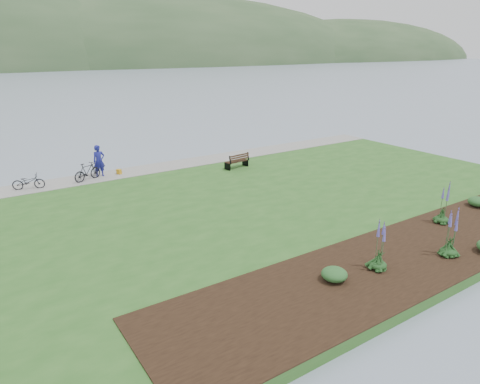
% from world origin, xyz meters
% --- Properties ---
extents(ground, '(600.00, 600.00, 0.00)m').
position_xyz_m(ground, '(0.00, 0.00, 0.00)').
color(ground, gray).
rests_on(ground, ground).
extents(lawn, '(34.00, 20.00, 0.40)m').
position_xyz_m(lawn, '(0.00, -2.00, 0.20)').
color(lawn, '#27571E').
rests_on(lawn, ground).
extents(shoreline_path, '(34.00, 2.20, 0.03)m').
position_xyz_m(shoreline_path, '(0.00, 6.90, 0.42)').
color(shoreline_path, gray).
rests_on(shoreline_path, lawn).
extents(garden_bed, '(24.00, 4.40, 0.04)m').
position_xyz_m(garden_bed, '(3.00, -9.80, 0.42)').
color(garden_bed, black).
rests_on(garden_bed, lawn).
extents(far_hillside, '(580.00, 80.00, 38.00)m').
position_xyz_m(far_hillside, '(20.00, 170.00, 0.00)').
color(far_hillside, '#2E4A29').
rests_on(far_hillside, ground).
extents(park_bench, '(1.66, 0.86, 0.99)m').
position_xyz_m(park_bench, '(2.92, 4.01, 0.89)').
color(park_bench, black).
rests_on(park_bench, lawn).
extents(person, '(0.86, 0.61, 2.28)m').
position_xyz_m(person, '(-5.07, 6.97, 1.54)').
color(person, navy).
rests_on(person, lawn).
extents(bicycle_a, '(1.07, 1.77, 0.88)m').
position_xyz_m(bicycle_a, '(-9.06, 6.71, 0.84)').
color(bicycle_a, black).
rests_on(bicycle_a, lawn).
extents(bicycle_b, '(1.16, 1.84, 1.07)m').
position_xyz_m(bicycle_b, '(-5.91, 6.58, 0.94)').
color(bicycle_b, black).
rests_on(bicycle_b, lawn).
extents(pannier, '(0.28, 0.35, 0.32)m').
position_xyz_m(pannier, '(-3.97, 6.81, 0.56)').
color(pannier, '#C18816').
rests_on(pannier, lawn).
extents(echium_0, '(0.62, 0.62, 2.02)m').
position_xyz_m(echium_0, '(2.75, -10.66, 1.25)').
color(echium_0, '#143816').
rests_on(echium_0, garden_bed).
extents(echium_1, '(0.62, 0.62, 2.05)m').
position_xyz_m(echium_1, '(5.44, -8.68, 1.21)').
color(echium_1, '#143816').
rests_on(echium_1, garden_bed).
extents(echium_4, '(0.62, 0.62, 2.21)m').
position_xyz_m(echium_4, '(-0.28, -9.89, 1.28)').
color(echium_4, '#143816').
rests_on(echium_4, garden_bed).
extents(shrub_0, '(0.88, 0.88, 0.44)m').
position_xyz_m(shrub_0, '(-2.12, -9.60, 0.66)').
color(shrub_0, '#1E4C21').
rests_on(shrub_0, garden_bed).
extents(shrub_2, '(0.93, 0.93, 0.46)m').
position_xyz_m(shrub_2, '(8.85, -8.45, 0.67)').
color(shrub_2, '#1E4C21').
rests_on(shrub_2, garden_bed).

